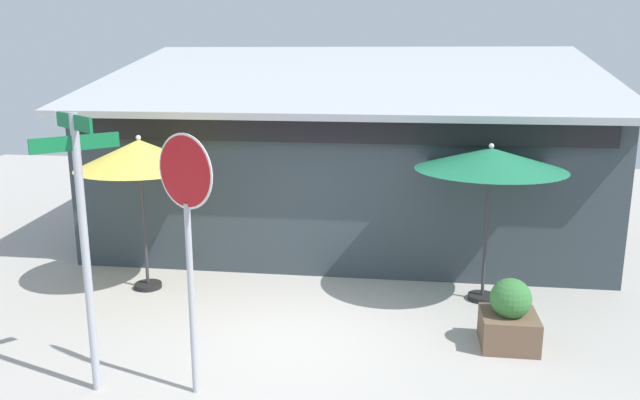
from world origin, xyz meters
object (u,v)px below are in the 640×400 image
patio_umbrella_forest_green_center (491,160)px  sidewalk_planter (509,318)px  patio_umbrella_mustard_left (140,155)px  street_sign_post (83,225)px  stop_sign (187,215)px

patio_umbrella_forest_green_center → sidewalk_planter: bearing=-84.5°
patio_umbrella_mustard_left → sidewalk_planter: (5.56, -1.35, -1.81)m
street_sign_post → sidewalk_planter: (4.86, 1.77, -1.56)m
stop_sign → patio_umbrella_mustard_left: (-1.85, 3.03, 0.13)m
sidewalk_planter → street_sign_post: bearing=-160.0°
street_sign_post → sidewalk_planter: street_sign_post is taller
stop_sign → patio_umbrella_mustard_left: stop_sign is taller
street_sign_post → patio_umbrella_mustard_left: (-0.70, 3.12, 0.26)m
street_sign_post → stop_sign: size_ratio=1.07×
sidewalk_planter → patio_umbrella_mustard_left: bearing=166.3°
stop_sign → patio_umbrella_forest_green_center: (3.55, 3.27, 0.13)m
stop_sign → patio_umbrella_forest_green_center: stop_sign is taller
stop_sign → sidewalk_planter: bearing=24.3°
street_sign_post → sidewalk_planter: size_ratio=3.40×
patio_umbrella_mustard_left → stop_sign: bearing=-58.5°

